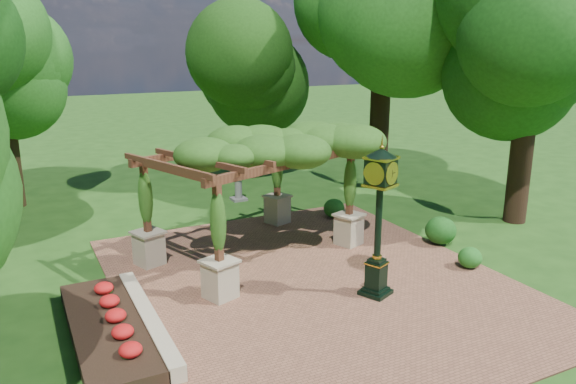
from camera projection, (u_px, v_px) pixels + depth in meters
name	position (u px, v px, depth m)	size (l,w,h in m)	color
ground	(331.00, 297.00, 14.46)	(120.00, 120.00, 0.00)	#1E4714
brick_plaza	(313.00, 282.00, 15.32)	(10.00, 12.00, 0.04)	brown
border_wall	(148.00, 320.00, 12.85)	(0.35, 5.00, 0.40)	#C6B793
flower_bed	(108.00, 330.00, 12.46)	(1.50, 5.00, 0.36)	red
pedestal_clock	(379.00, 209.00, 13.94)	(1.02, 1.02, 3.92)	black
pergola	(252.00, 153.00, 16.47)	(7.15, 5.74, 3.91)	tan
sundial	(238.00, 189.00, 23.07)	(0.61, 0.61, 1.07)	gray
shrub_front	(470.00, 258.00, 16.15)	(0.68, 0.68, 0.61)	#1E5E1A
shrub_mid	(441.00, 230.00, 18.04)	(0.99, 0.99, 0.89)	#184C15
shrub_back	(334.00, 208.00, 20.72)	(0.78, 0.78, 0.70)	#22641D
tree_west_far	(0.00, 67.00, 20.98)	(4.16, 4.16, 7.89)	#312213
tree_north	(249.00, 75.00, 25.91)	(4.41, 4.41, 7.05)	black
tree_east_near	(535.00, 33.00, 18.79)	(4.67, 4.67, 9.67)	#321E14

